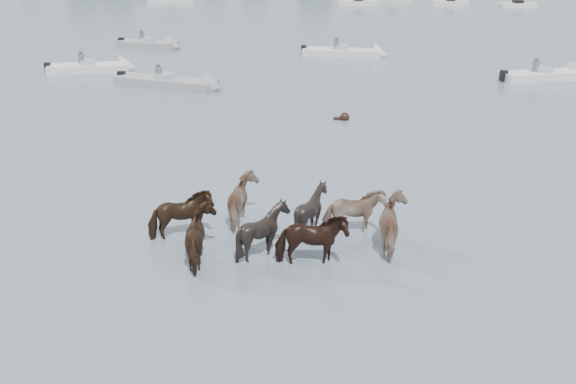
# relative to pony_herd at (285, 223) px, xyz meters

# --- Properties ---
(ground) EXTENTS (400.00, 400.00, 0.00)m
(ground) POSITION_rel_pony_herd_xyz_m (-1.20, -1.71, -0.62)
(ground) COLOR #4C5F6D
(ground) RESTS_ON ground
(pony_herd) EXTENTS (7.78, 4.48, 1.56)m
(pony_herd) POSITION_rel_pony_herd_xyz_m (0.00, 0.00, 0.00)
(pony_herd) COLOR black
(pony_herd) RESTS_ON ground
(swimming_pony) EXTENTS (0.72, 0.44, 0.44)m
(swimming_pony) POSITION_rel_pony_herd_xyz_m (0.97, 12.86, -0.52)
(swimming_pony) COLOR black
(swimming_pony) RESTS_ON ground
(motorboat_a) EXTENTS (5.43, 3.06, 1.92)m
(motorboat_a) POSITION_rel_pony_herd_xyz_m (-14.28, 22.05, -0.39)
(motorboat_a) COLOR silver
(motorboat_a) RESTS_ON ground
(motorboat_b) EXTENTS (6.49, 3.07, 1.92)m
(motorboat_b) POSITION_rel_pony_herd_xyz_m (-8.26, 18.28, -0.39)
(motorboat_b) COLOR gray
(motorboat_b) RESTS_ON ground
(motorboat_c) EXTENTS (6.02, 2.12, 1.92)m
(motorboat_c) POSITION_rel_pony_herd_xyz_m (0.83, 29.32, -0.39)
(motorboat_c) COLOR silver
(motorboat_c) RESTS_ON ground
(motorboat_d) EXTENTS (5.55, 3.31, 1.92)m
(motorboat_d) POSITION_rel_pony_herd_xyz_m (12.60, 23.26, -0.39)
(motorboat_d) COLOR silver
(motorboat_d) RESTS_ON ground
(motorboat_f) EXTENTS (5.12, 2.41, 1.92)m
(motorboat_f) POSITION_rel_pony_herd_xyz_m (-13.68, 30.95, -0.39)
(motorboat_f) COLOR gray
(motorboat_f) RESTS_ON ground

